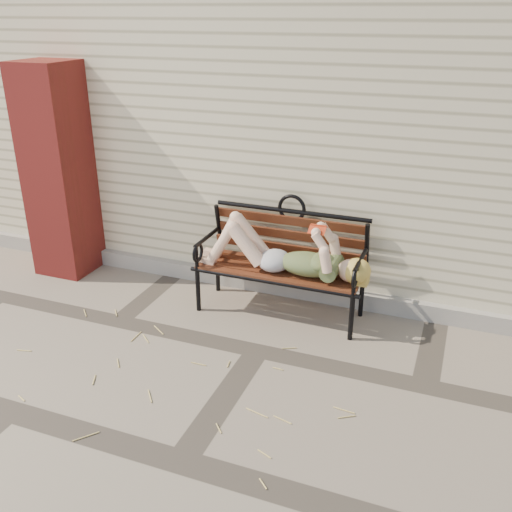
% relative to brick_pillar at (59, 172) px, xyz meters
% --- Properties ---
extents(ground, '(80.00, 80.00, 0.00)m').
position_rel_brick_pillar_xyz_m(ground, '(2.30, -0.75, -1.00)').
color(ground, '#796B5D').
rests_on(ground, ground).
extents(house_wall, '(8.00, 4.00, 3.00)m').
position_rel_brick_pillar_xyz_m(house_wall, '(2.30, 2.25, 0.50)').
color(house_wall, beige).
rests_on(house_wall, ground).
extents(foundation_strip, '(8.00, 0.10, 0.15)m').
position_rel_brick_pillar_xyz_m(foundation_strip, '(2.30, 0.22, -0.93)').
color(foundation_strip, '#9E978F').
rests_on(foundation_strip, ground).
extents(brick_pillar, '(0.50, 0.50, 2.00)m').
position_rel_brick_pillar_xyz_m(brick_pillar, '(0.00, 0.00, 0.00)').
color(brick_pillar, maroon).
rests_on(brick_pillar, ground).
extents(garden_bench, '(1.51, 0.60, 0.98)m').
position_rel_brick_pillar_xyz_m(garden_bench, '(2.26, -0.03, -0.45)').
color(garden_bench, black).
rests_on(garden_bench, ground).
extents(reading_woman, '(1.43, 0.32, 0.45)m').
position_rel_brick_pillar_xyz_m(reading_woman, '(2.27, -0.15, -0.42)').
color(reading_woman, '#093843').
rests_on(reading_woman, ground).
extents(straw_scatter, '(2.82, 1.74, 0.01)m').
position_rel_brick_pillar_xyz_m(straw_scatter, '(1.65, -1.52, -0.99)').
color(straw_scatter, '#DABE6A').
rests_on(straw_scatter, ground).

